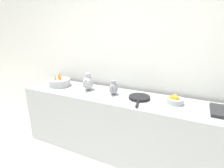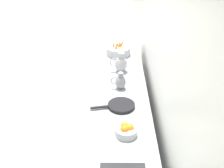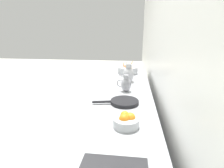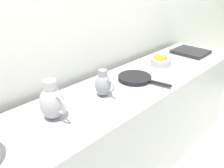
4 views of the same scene
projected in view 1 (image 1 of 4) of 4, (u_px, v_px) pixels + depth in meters
name	position (u px, v px, depth m)	size (l,w,h in m)	color
tile_wall_left	(172.00, 48.00, 2.33)	(0.10, 8.80, 3.00)	white
prep_counter	(123.00, 126.00, 2.48)	(0.63, 2.99, 0.88)	#9EA0A5
vegetable_colander	(60.00, 82.00, 2.79)	(0.33, 0.33, 0.23)	#ADAFB5
orange_bowl	(175.00, 100.00, 2.12)	(0.19, 0.19, 0.11)	#ADAFB5
metal_pitcher_tall	(88.00, 83.00, 2.58)	(0.21, 0.15, 0.25)	#A3A3A8
metal_pitcher_short	(113.00, 88.00, 2.41)	(0.17, 0.12, 0.20)	gray
skillet_on_counter	(139.00, 98.00, 2.27)	(0.45, 0.27, 0.03)	black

